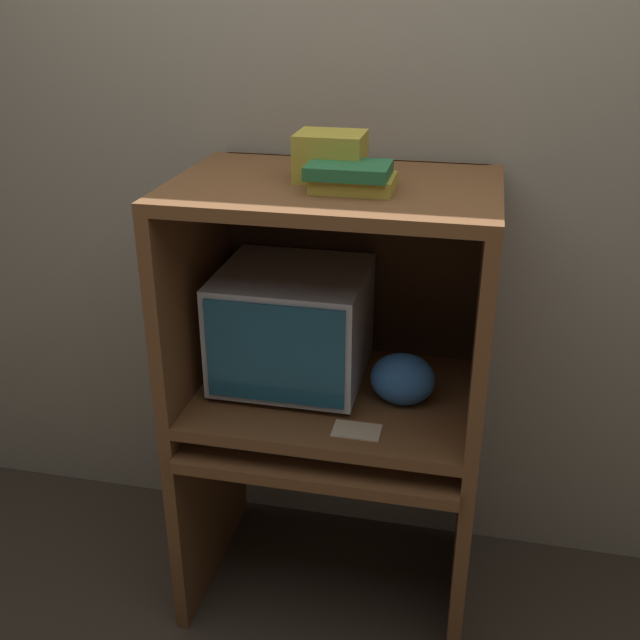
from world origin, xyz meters
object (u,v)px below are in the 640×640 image
crt_monitor (293,325)px  storage_box (331,156)px  keyboard (281,438)px  mouse (365,451)px  snack_bag (403,379)px  book_stack (351,177)px

crt_monitor → storage_box: 0.54m
keyboard → mouse: (0.26, -0.02, 0.00)m
snack_bag → storage_box: bearing=168.4°
crt_monitor → book_stack: bearing=-32.6°
mouse → book_stack: 0.78m
crt_monitor → mouse: bearing=-40.3°
crt_monitor → keyboard: size_ratio=1.08×
mouse → book_stack: (-0.07, 0.10, 0.77)m
book_stack → mouse: bearing=-54.8°
snack_bag → book_stack: bearing=-160.9°
book_stack → storage_box: storage_box is taller
crt_monitor → keyboard: crt_monitor is taller
book_stack → storage_box: (-0.08, 0.10, 0.03)m
crt_monitor → snack_bag: bearing=-11.6°
storage_box → book_stack: bearing=-53.1°
storage_box → keyboard: bearing=-120.3°
mouse → keyboard: bearing=176.1°
mouse → storage_box: size_ratio=0.35×
snack_bag → book_stack: book_stack is taller
crt_monitor → book_stack: book_stack is taller
book_stack → crt_monitor: bearing=147.4°
crt_monitor → keyboard: bearing=-86.7°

